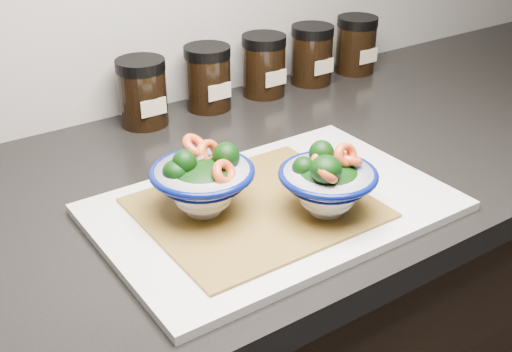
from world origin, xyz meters
TOP-DOWN VIEW (x-y plane):
  - countertop at (0.00, 1.45)m, footprint 3.50×0.60m
  - cutting_board at (-0.16, 1.34)m, footprint 0.45×0.30m
  - bamboo_mat at (-0.19, 1.34)m, footprint 0.28×0.24m
  - bowl_left at (-0.25, 1.37)m, footprint 0.13×0.13m
  - bowl_right at (-0.12, 1.28)m, footprint 0.12×0.12m
  - spice_jar_a at (-0.17, 1.69)m, footprint 0.08×0.08m
  - spice_jar_b at (-0.05, 1.69)m, footprint 0.08×0.08m
  - spice_jar_c at (0.07, 1.69)m, footprint 0.08×0.08m
  - spice_jar_d at (0.19, 1.69)m, footprint 0.08×0.08m
  - spice_jar_e at (0.30, 1.69)m, footprint 0.08×0.08m

SIDE VIEW (x-z plane):
  - countertop at x=0.00m, z-range 0.86..0.90m
  - cutting_board at x=-0.16m, z-range 0.90..0.91m
  - bamboo_mat at x=-0.19m, z-range 0.91..0.92m
  - bowl_right at x=-0.12m, z-range 0.91..1.00m
  - bowl_left at x=-0.25m, z-range 0.91..1.01m
  - spice_jar_a at x=-0.17m, z-range 0.90..1.01m
  - spice_jar_b at x=-0.05m, z-range 0.90..1.01m
  - spice_jar_c at x=0.07m, z-range 0.90..1.01m
  - spice_jar_d at x=0.19m, z-range 0.90..1.01m
  - spice_jar_e at x=0.30m, z-range 0.90..1.01m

